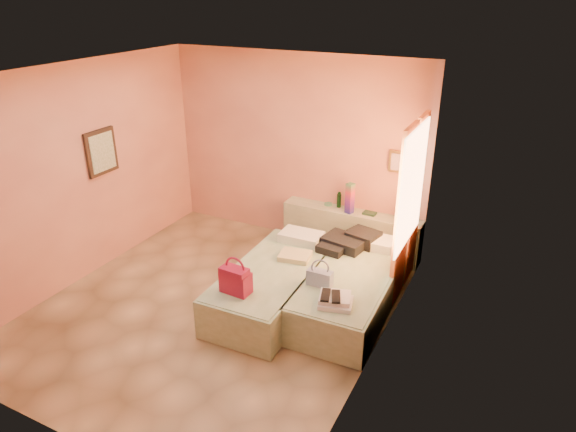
% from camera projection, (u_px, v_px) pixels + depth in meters
% --- Properties ---
extents(ground, '(4.50, 4.50, 0.00)m').
position_uv_depth(ground, '(216.00, 307.00, 6.32)').
color(ground, tan).
rests_on(ground, ground).
extents(room_walls, '(4.02, 4.51, 2.81)m').
position_uv_depth(room_walls, '(249.00, 158.00, 5.96)').
color(room_walls, tan).
rests_on(room_walls, ground).
extents(headboard_ledge, '(2.05, 0.30, 0.65)m').
position_uv_depth(headboard_ledge, '(351.00, 232.00, 7.50)').
color(headboard_ledge, '#ADB594').
rests_on(headboard_ledge, ground).
extents(bed_left, '(0.95, 2.02, 0.50)m').
position_uv_depth(bed_left, '(273.00, 286.00, 6.30)').
color(bed_left, '#AAC39D').
rests_on(bed_left, ground).
extents(bed_right, '(0.95, 2.02, 0.50)m').
position_uv_depth(bed_right, '(351.00, 292.00, 6.17)').
color(bed_right, '#AAC39D').
rests_on(bed_right, ground).
extents(water_bottle, '(0.07, 0.07, 0.22)m').
position_uv_depth(water_bottle, '(339.00, 200.00, 7.47)').
color(water_bottle, '#133618').
rests_on(water_bottle, headboard_ledge).
extents(rainbow_box, '(0.12, 0.12, 0.44)m').
position_uv_depth(rainbow_box, '(350.00, 198.00, 7.24)').
color(rainbow_box, maroon).
rests_on(rainbow_box, headboard_ledge).
extents(small_dish, '(0.13, 0.13, 0.03)m').
position_uv_depth(small_dish, '(328.00, 204.00, 7.57)').
color(small_dish, '#559C71').
rests_on(small_dish, headboard_ledge).
extents(green_book, '(0.19, 0.14, 0.03)m').
position_uv_depth(green_book, '(369.00, 213.00, 7.27)').
color(green_book, '#24442C').
rests_on(green_book, headboard_ledge).
extents(flower_vase, '(0.29, 0.29, 0.29)m').
position_uv_depth(flower_vase, '(401.00, 212.00, 7.00)').
color(flower_vase, white).
rests_on(flower_vase, headboard_ledge).
extents(magenta_handbag, '(0.34, 0.21, 0.31)m').
position_uv_depth(magenta_handbag, '(236.00, 280.00, 5.65)').
color(magenta_handbag, maroon).
rests_on(magenta_handbag, bed_left).
extents(khaki_garment, '(0.42, 0.36, 0.06)m').
position_uv_depth(khaki_garment, '(295.00, 256.00, 6.41)').
color(khaki_garment, '#C3B87D').
rests_on(khaki_garment, bed_left).
extents(clothes_pile, '(0.69, 0.69, 0.17)m').
position_uv_depth(clothes_pile, '(348.00, 242.00, 6.64)').
color(clothes_pile, black).
rests_on(clothes_pile, bed_right).
extents(blue_handbag, '(0.29, 0.12, 0.19)m').
position_uv_depth(blue_handbag, '(320.00, 278.00, 5.81)').
color(blue_handbag, '#3B548E').
rests_on(blue_handbag, bed_right).
extents(towel_stack, '(0.41, 0.37, 0.10)m').
position_uv_depth(towel_stack, '(336.00, 301.00, 5.47)').
color(towel_stack, white).
rests_on(towel_stack, bed_right).
extents(sandal_pair, '(0.24, 0.28, 0.03)m').
position_uv_depth(sandal_pair, '(330.00, 296.00, 5.44)').
color(sandal_pair, black).
rests_on(sandal_pair, towel_stack).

